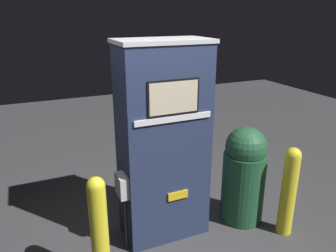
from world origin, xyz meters
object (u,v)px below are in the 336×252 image
Objects in this scene: gas_pump at (163,143)px; safety_bollard at (99,231)px; trash_bin at (244,174)px; safety_bollard_far at (289,189)px.

gas_pump is 1.09m from safety_bollard.
safety_bollard_far is at bearing -56.10° from trash_bin.
safety_bollard is 1.06× the size of safety_bollard_far.
safety_bollard_far is (2.08, -0.08, -0.03)m from safety_bollard.
safety_bollard_far is (0.29, -0.43, -0.04)m from trash_bin.
trash_bin is 0.52m from safety_bollard_far.
safety_bollard is at bearing 177.74° from safety_bollard_far.
gas_pump is 1.84× the size of trash_bin.
safety_bollard_far is (1.25, -0.59, -0.53)m from gas_pump.
safety_bollard is 2.08m from safety_bollard_far.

